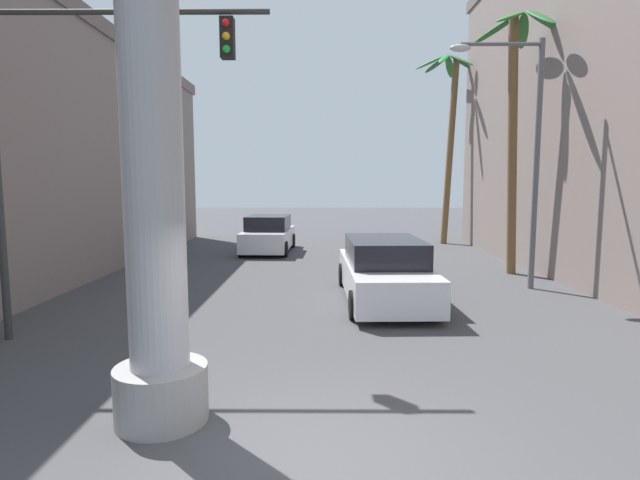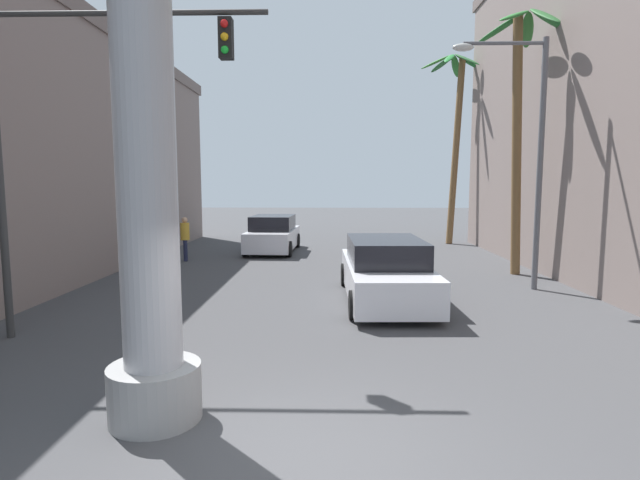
# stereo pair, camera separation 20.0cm
# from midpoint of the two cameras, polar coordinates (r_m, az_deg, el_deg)

# --- Properties ---
(ground_plane) EXTENTS (89.79, 89.79, 0.00)m
(ground_plane) POSITION_cam_midpoint_polar(r_m,az_deg,el_deg) (15.20, -0.28, -4.64)
(ground_plane) COLOR #424244
(neon_sign_pole) EXTENTS (2.86, 1.14, 10.55)m
(neon_sign_pole) POSITION_cam_midpoint_polar(r_m,az_deg,el_deg) (6.57, -20.00, 23.36)
(neon_sign_pole) COLOR #9E9EA3
(neon_sign_pole) RESTS_ON ground
(street_lamp) EXTENTS (2.53, 0.28, 6.77)m
(street_lamp) POSITION_cam_midpoint_polar(r_m,az_deg,el_deg) (14.84, 21.79, 10.65)
(street_lamp) COLOR #59595E
(street_lamp) RESTS_ON ground
(traffic_light_mast) EXTENTS (5.10, 0.32, 6.04)m
(traffic_light_mast) POSITION_cam_midpoint_polar(r_m,az_deg,el_deg) (10.29, -26.52, 13.14)
(traffic_light_mast) COLOR #333333
(traffic_light_mast) RESTS_ON ground
(car_lead) EXTENTS (2.17, 5.22, 1.56)m
(car_lead) POSITION_cam_midpoint_polar(r_m,az_deg,el_deg) (12.68, 6.89, -3.54)
(car_lead) COLOR black
(car_lead) RESTS_ON ground
(car_far) EXTENTS (2.11, 4.32, 1.56)m
(car_far) POSITION_cam_midpoint_polar(r_m,az_deg,el_deg) (21.51, -6.18, 0.60)
(car_far) COLOR black
(car_far) RESTS_ON ground
(palm_tree_mid_right) EXTENTS (3.00, 3.17, 8.18)m
(palm_tree_mid_right) POSITION_cam_midpoint_polar(r_m,az_deg,el_deg) (17.18, 21.19, 13.93)
(palm_tree_mid_right) COLOR brown
(palm_tree_mid_right) RESTS_ON ground
(palm_tree_far_right) EXTENTS (3.10, 2.97, 9.09)m
(palm_tree_far_right) POSITION_cam_midpoint_polar(r_m,az_deg,el_deg) (25.44, 14.31, 12.83)
(palm_tree_far_right) COLOR brown
(palm_tree_far_right) RESTS_ON ground
(pedestrian_far_left) EXTENTS (0.41, 0.41, 1.67)m
(pedestrian_far_left) POSITION_cam_midpoint_polar(r_m,az_deg,el_deg) (19.52, -15.93, 0.47)
(pedestrian_far_left) COLOR #1E233F
(pedestrian_far_left) RESTS_ON ground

